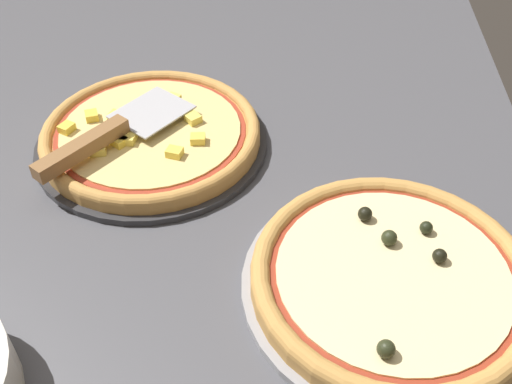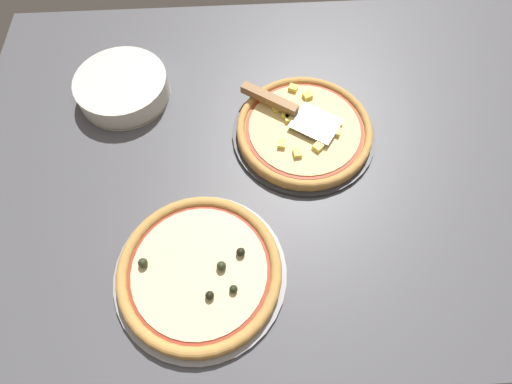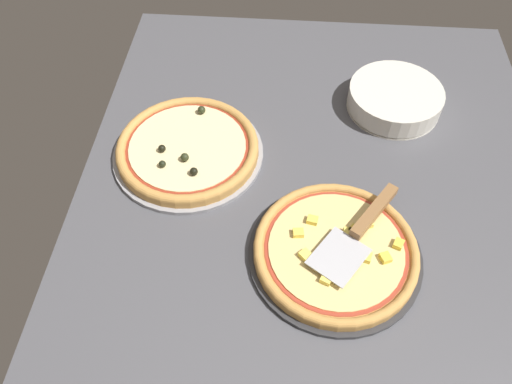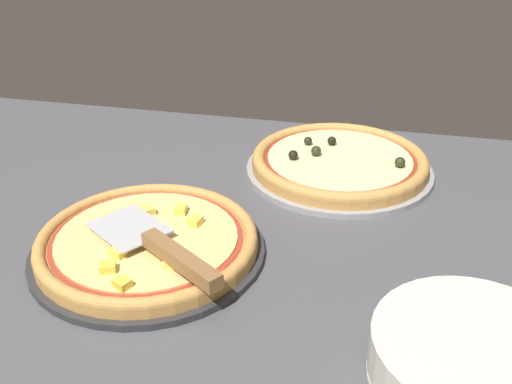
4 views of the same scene
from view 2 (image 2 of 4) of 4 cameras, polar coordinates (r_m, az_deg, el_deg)
The scene contains 7 objects.
ground_plane at distance 94.57cm, azimuth 6.89°, elevation 5.71°, with size 154.91×101.61×3.60cm, color #4C4C51.
pizza_pan_front at distance 94.60cm, azimuth 6.57°, elevation 8.21°, with size 33.15×33.15×1.00cm, color #2D2D30.
pizza_front at distance 93.20cm, azimuth 6.67°, elevation 8.87°, with size 31.16×31.16×3.04cm.
pizza_pan_back at distance 79.58cm, azimuth -7.90°, elevation -11.51°, with size 33.37×33.37×1.00cm, color #939399.
pizza_back at distance 77.84cm, azimuth -8.06°, elevation -11.12°, with size 31.37×31.37×3.86cm.
serving_spatula at distance 94.02cm, azimuth 3.48°, elevation 12.38°, with size 23.10×18.18×2.00cm.
plate_stack at distance 105.17cm, azimuth -18.51°, elevation 13.97°, with size 22.12×22.12×5.60cm.
Camera 2 is at (14.33, 51.73, 76.06)cm, focal length 28.00 mm.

